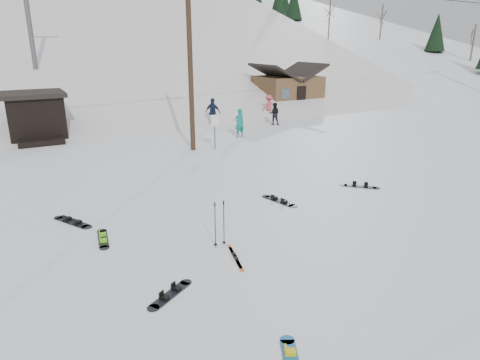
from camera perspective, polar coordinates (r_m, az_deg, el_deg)
ground at (r=10.85m, az=13.66°, el=-13.16°), size 200.00×200.00×0.00m
ski_slope at (r=64.46m, az=-21.89°, el=0.91°), size 60.00×85.24×65.97m
ridge_right at (r=73.95m, az=9.12°, el=4.88°), size 45.66×93.98×54.59m
treeline_right at (r=64.88m, az=12.58°, el=12.72°), size 20.00×60.00×10.00m
treeline_crest at (r=93.08m, az=-25.44°, el=12.93°), size 50.00×6.00×10.00m
utility_pole at (r=22.39m, az=-6.67°, el=15.74°), size 2.00×0.26×9.00m
trail_sign at (r=22.83m, az=-3.38°, el=7.26°), size 0.50×0.09×1.85m
lift_hut at (r=27.98m, az=-25.61°, el=7.72°), size 3.40×4.10×2.75m
lift_tower_near at (r=36.84m, az=-26.53°, el=19.89°), size 2.20×0.36×8.00m
cabin at (r=37.70m, az=6.32°, el=11.75°), size 5.39×4.40×3.77m
hero_skis at (r=11.62m, az=-0.62°, el=-10.26°), size 0.45×1.49×0.08m
ski_poles at (r=12.01m, az=-2.75°, el=-5.79°), size 0.37×0.10×1.33m
board_scatter_a at (r=10.23m, az=-9.27°, el=-14.78°), size 1.29×0.90×0.10m
board_scatter_b at (r=14.74m, az=-21.43°, el=-5.20°), size 0.98×1.54×0.12m
board_scatter_c at (r=13.24m, az=-17.80°, el=-7.44°), size 0.46×1.46×0.10m
board_scatter_d at (r=17.68m, az=15.71°, el=-0.80°), size 1.15×1.18×0.11m
board_scatter_f at (r=15.55m, az=5.23°, el=-2.76°), size 0.62×1.60×0.11m
skier_teal at (r=25.81m, az=-0.07°, el=7.60°), size 0.67×0.48×1.72m
skier_dark at (r=29.96m, az=4.60°, el=8.80°), size 0.93×0.89×1.52m
skier_pink at (r=32.86m, az=3.87°, el=9.80°), size 1.12×0.67×1.70m
skier_navy at (r=29.21m, az=-3.62°, el=8.98°), size 1.04×1.18×1.91m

